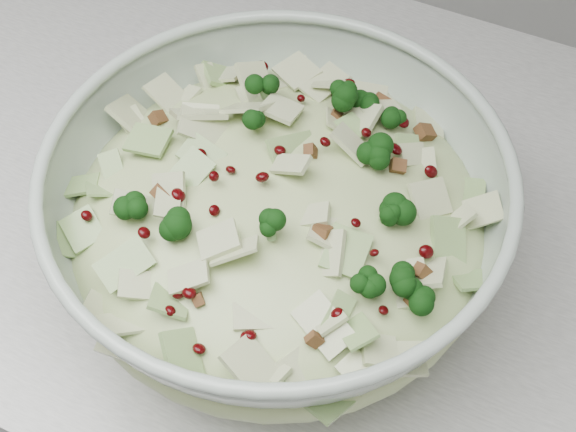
# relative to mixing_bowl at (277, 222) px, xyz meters

# --- Properties ---
(counter) EXTENTS (3.60, 0.60, 0.90)m
(counter) POSITION_rel_mixing_bowl_xyz_m (-0.01, 0.10, -0.52)
(counter) COLOR silver
(counter) RESTS_ON floor
(mixing_bowl) EXTENTS (0.34, 0.34, 0.13)m
(mixing_bowl) POSITION_rel_mixing_bowl_xyz_m (0.00, 0.00, 0.00)
(mixing_bowl) COLOR #A2B2A4
(mixing_bowl) RESTS_ON counter
(salad) EXTENTS (0.36, 0.36, 0.13)m
(salad) POSITION_rel_mixing_bowl_xyz_m (0.00, 0.00, 0.02)
(salad) COLOR #B2BD81
(salad) RESTS_ON mixing_bowl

